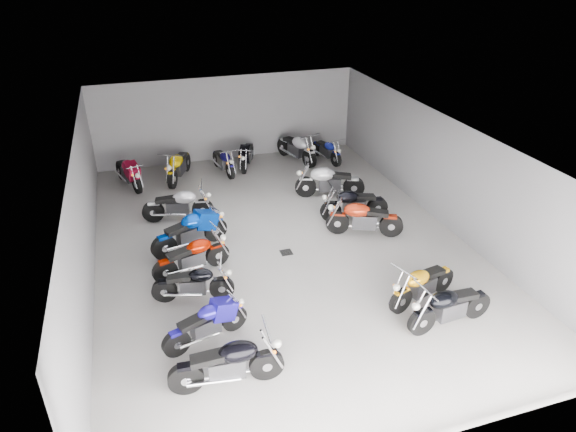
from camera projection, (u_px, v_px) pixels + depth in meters
name	position (u px, v px, depth m)	size (l,w,h in m)	color
ground	(281.00, 244.00, 14.49)	(14.00, 14.00, 0.00)	#9E9B96
wall_back	(227.00, 118.00, 19.64)	(10.00, 0.10, 3.20)	slate
wall_left	(83.00, 219.00, 12.40)	(0.10, 14.00, 3.20)	slate
wall_right	(443.00, 170.00, 15.09)	(0.10, 14.00, 3.20)	slate
ceiling	(280.00, 135.00, 12.99)	(10.00, 14.00, 0.04)	black
drain_grate	(286.00, 252.00, 14.07)	(0.32, 0.32, 0.01)	black
motorcycle_left_a	(228.00, 364.00, 9.60)	(2.21, 0.47, 0.97)	black
motorcycle_left_b	(207.00, 323.00, 10.71)	(1.90, 0.74, 0.86)	black
motorcycle_left_c	(194.00, 283.00, 12.00)	(1.92, 0.58, 0.85)	black
motorcycle_left_d	(192.00, 256.00, 12.97)	(2.04, 0.68, 0.91)	black
motorcycle_left_e	(191.00, 232.00, 14.00)	(2.19, 0.92, 1.00)	black
motorcycle_left_f	(179.00, 205.00, 15.50)	(2.13, 0.59, 0.94)	black
motorcycle_right_a	(450.00, 307.00, 11.15)	(2.14, 0.47, 0.94)	black
motorcycle_right_b	(422.00, 284.00, 11.92)	(2.00, 0.75, 0.91)	black
motorcycle_right_d	(364.00, 218.00, 14.71)	(2.08, 1.04, 0.97)	black
motorcycle_right_e	(353.00, 204.00, 15.59)	(2.13, 0.49, 0.94)	black
motorcycle_right_f	(329.00, 182.00, 16.94)	(2.24, 0.88, 1.02)	black
motorcycle_back_a	(128.00, 172.00, 17.72)	(0.81, 2.09, 0.95)	black
motorcycle_back_b	(179.00, 166.00, 18.22)	(1.07, 2.10, 0.99)	black
motorcycle_back_c	(224.00, 161.00, 18.81)	(0.51, 1.94, 0.85)	black
motorcycle_back_d	(247.00, 155.00, 19.33)	(0.93, 1.91, 0.89)	black
motorcycle_back_e	(297.00, 148.00, 19.76)	(0.90, 2.24, 1.02)	black
motorcycle_back_f	(327.00, 150.00, 19.84)	(0.57, 1.86, 0.83)	black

